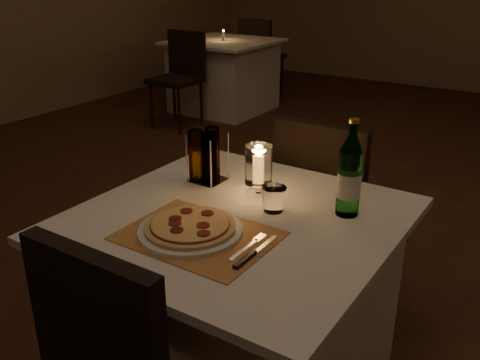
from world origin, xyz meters
The scene contains 16 objects.
floor centered at (0.00, 0.00, -0.01)m, with size 8.00×10.00×0.02m, color #462516.
main_table centered at (-0.09, -0.73, 0.37)m, with size 1.00×1.00×0.74m.
chair_far centered at (-0.09, -0.02, 0.55)m, with size 0.42×0.42×0.90m.
placemat centered at (-0.11, -0.91, 0.74)m, with size 0.45×0.34×0.00m, color #C48244.
plate centered at (-0.14, -0.91, 0.75)m, with size 0.32×0.32×0.01m, color white.
pizza centered at (-0.14, -0.91, 0.77)m, with size 0.28×0.28×0.02m.
fork centered at (0.05, -0.88, 0.75)m, with size 0.02×0.18×0.00m.
knife centered at (0.09, -0.94, 0.75)m, with size 0.02×0.22×0.01m.
tumbler centered at (-0.01, -0.63, 0.78)m, with size 0.08×0.08×0.08m, color white, non-canonical shape.
water_bottle centered at (0.20, -0.52, 0.87)m, with size 0.08×0.08×0.32m.
hurricane_candle centered at (-0.12, -0.55, 0.85)m, with size 0.10×0.10×0.18m.
cruet_caddy centered at (-0.35, -0.55, 0.84)m, with size 0.12×0.12×0.21m.
neighbor_table_left centered at (-2.49, 2.63, 0.37)m, with size 1.00×1.00×0.74m.
neighbor_chair_la centered at (-2.49, 1.92, 0.55)m, with size 0.42×0.42×0.90m.
neighbor_chair_lb centered at (-2.49, 3.35, 0.55)m, with size 0.42×0.42×0.90m.
neighbor_candle_left centered at (-2.49, 2.63, 0.79)m, with size 0.03×0.03×0.11m.
Camera 1 is at (0.77, -2.04, 1.51)m, focal length 40.00 mm.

